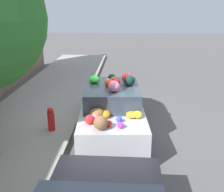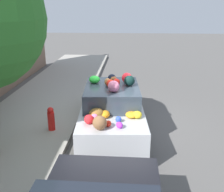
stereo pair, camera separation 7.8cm
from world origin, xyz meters
name	(u,v)px [view 2 (the right image)]	position (x,y,z in m)	size (l,w,h in m)	color
ground_plane	(111,130)	(0.00, 0.00, 0.00)	(60.00, 60.00, 0.00)	#565451
sidewalk_curb	(24,126)	(0.00, 2.70, 0.07)	(24.00, 3.20, 0.14)	#9E998E
fire_hydrant	(51,119)	(-0.35, 1.73, 0.49)	(0.20, 0.20, 0.70)	red
art_car	(112,107)	(-0.07, -0.02, 0.77)	(4.34, 1.95, 1.76)	#B7BABF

